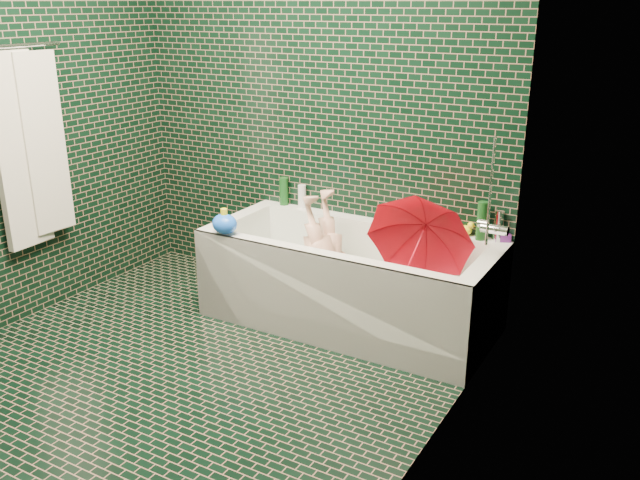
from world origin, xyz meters
The scene contains 20 objects.
floor centered at (0.00, 0.00, 0.00)m, with size 2.80×2.80×0.00m, color black.
wall_back centered at (0.00, 1.40, 1.25)m, with size 2.80×2.80×0.00m, color black.
wall_right centered at (1.30, 0.00, 1.25)m, with size 2.80×2.80×0.00m, color black.
bathtub centered at (0.45, 1.01, 0.21)m, with size 1.70×0.75×0.55m.
bath_mat centered at (0.45, 1.02, 0.16)m, with size 1.35×0.47×0.01m, color #4FC327.
water centered at (0.45, 1.02, 0.30)m, with size 1.48×0.53×0.00m, color silver.
towel_rail centered at (-1.25, 0.25, 1.60)m, with size 0.02×0.02×0.58m, color silver.
towel centered at (-1.24, 0.24, 1.03)m, with size 0.08×0.44×1.12m.
faucet centered at (1.26, 1.02, 0.77)m, with size 0.18×0.19×0.55m.
child centered at (0.32, 1.00, 0.31)m, with size 0.35×0.23×0.95m, color tan.
umbrella centered at (0.87, 0.99, 0.55)m, with size 0.58×0.58×0.51m, color red.
soap_bottle_a centered at (1.24, 1.37, 0.55)m, with size 0.10×0.10×0.25m, color white.
soap_bottle_b centered at (1.25, 1.35, 0.55)m, with size 0.09×0.09×0.19m, color #5D1F76.
soap_bottle_c centered at (1.23, 1.36, 0.55)m, with size 0.12×0.12×0.16m, color #134518.
bottle_right_tall centered at (1.12, 1.34, 0.66)m, with size 0.06×0.06×0.22m, color #134518.
bottle_right_pump centered at (1.21, 1.36, 0.64)m, with size 0.05×0.05×0.18m, color silver.
bottle_left_tall centered at (-0.23, 1.37, 0.64)m, with size 0.06×0.06×0.18m, color #134518.
bottle_left_short centered at (-0.09, 1.37, 0.63)m, with size 0.05×0.05×0.15m, color white.
rubber_duck centered at (1.03, 1.37, 0.59)m, with size 0.10×0.07×0.08m.
bath_toy centered at (-0.20, 0.68, 0.62)m, with size 0.18×0.16×0.15m.
Camera 1 is at (2.14, -2.27, 1.84)m, focal length 38.00 mm.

